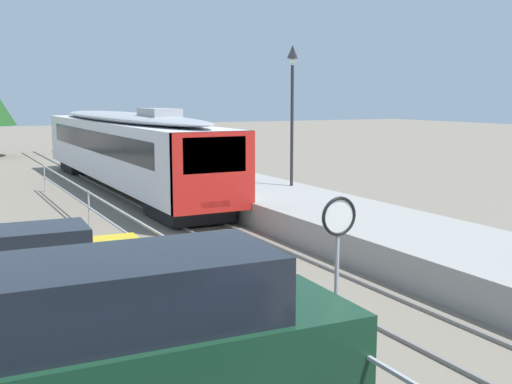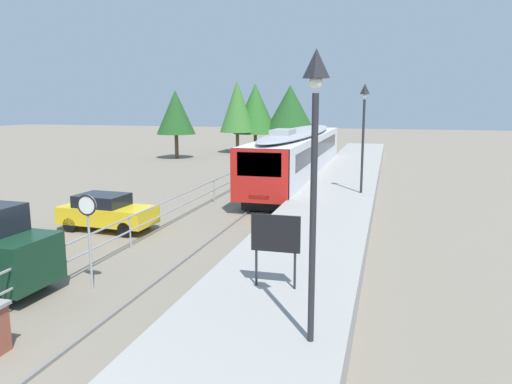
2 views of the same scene
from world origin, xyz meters
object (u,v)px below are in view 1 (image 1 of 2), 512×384
platform_lamp_mid_platform (292,89)px  speed_limit_sign (338,240)px  parked_hatchback_yellow (50,259)px  commuter_train (124,145)px  parked_van_dark_green (149,355)px

platform_lamp_mid_platform → speed_limit_sign: size_ratio=1.91×
parked_hatchback_yellow → commuter_train: bearing=68.3°
commuter_train → platform_lamp_mid_platform: platform_lamp_mid_platform is taller
parked_van_dark_green → parked_hatchback_yellow: 7.09m
parked_hatchback_yellow → speed_limit_sign: bearing=-61.8°
commuter_train → platform_lamp_mid_platform: 9.04m
parked_van_dark_green → speed_limit_sign: bearing=15.8°
platform_lamp_mid_platform → parked_van_dark_green: size_ratio=1.08×
parked_van_dark_green → parked_hatchback_yellow: parked_van_dark_green is taller
platform_lamp_mid_platform → parked_hatchback_yellow: (-10.17, -6.79, -3.83)m
speed_limit_sign → parked_van_dark_green: bearing=-164.2°
platform_lamp_mid_platform → speed_limit_sign: bearing=-118.0°
commuter_train → speed_limit_sign: 20.50m
commuter_train → parked_van_dark_green: bearing=-104.9°
commuter_train → parked_hatchback_yellow: size_ratio=5.12×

